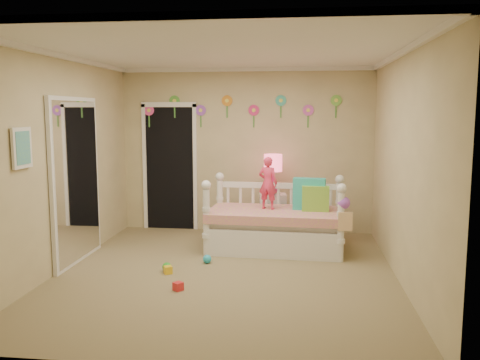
# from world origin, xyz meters

# --- Properties ---
(floor) EXTENTS (4.00, 4.50, 0.01)m
(floor) POSITION_xyz_m (0.00, 0.00, 0.00)
(floor) COLOR #7F684C
(floor) RESTS_ON ground
(ceiling) EXTENTS (4.00, 4.50, 0.01)m
(ceiling) POSITION_xyz_m (0.00, 0.00, 2.60)
(ceiling) COLOR white
(ceiling) RESTS_ON floor
(back_wall) EXTENTS (4.00, 0.01, 2.60)m
(back_wall) POSITION_xyz_m (0.00, 2.25, 1.30)
(back_wall) COLOR tan
(back_wall) RESTS_ON floor
(left_wall) EXTENTS (0.01, 4.50, 2.60)m
(left_wall) POSITION_xyz_m (-2.00, 0.00, 1.30)
(left_wall) COLOR tan
(left_wall) RESTS_ON floor
(right_wall) EXTENTS (0.01, 4.50, 2.60)m
(right_wall) POSITION_xyz_m (2.00, 0.00, 1.30)
(right_wall) COLOR tan
(right_wall) RESTS_ON floor
(crown_molding) EXTENTS (4.00, 4.50, 0.06)m
(crown_molding) POSITION_xyz_m (0.00, 0.00, 2.57)
(crown_molding) COLOR white
(crown_molding) RESTS_ON ceiling
(daybed) EXTENTS (1.91, 1.09, 1.01)m
(daybed) POSITION_xyz_m (0.53, 1.15, 0.51)
(daybed) COLOR white
(daybed) RESTS_ON floor
(pillow_turquoise) EXTENTS (0.46, 0.20, 0.44)m
(pillow_turquoise) POSITION_xyz_m (0.99, 1.23, 0.78)
(pillow_turquoise) COLOR teal
(pillow_turquoise) RESTS_ON daybed
(pillow_lime) EXTENTS (0.37, 0.14, 0.35)m
(pillow_lime) POSITION_xyz_m (1.08, 1.13, 0.74)
(pillow_lime) COLOR #7DBE3A
(pillow_lime) RESTS_ON daybed
(child) EXTENTS (0.30, 0.24, 0.74)m
(child) POSITION_xyz_m (0.42, 1.21, 0.93)
(child) COLOR #F63860
(child) RESTS_ON daybed
(nightstand) EXTENTS (0.44, 0.35, 0.67)m
(nightstand) POSITION_xyz_m (0.45, 1.87, 0.33)
(nightstand) COLOR white
(nightstand) RESTS_ON floor
(table_lamp) EXTENTS (0.28, 0.28, 0.61)m
(table_lamp) POSITION_xyz_m (0.45, 1.87, 1.07)
(table_lamp) COLOR #D31C76
(table_lamp) RESTS_ON nightstand
(closet_doorway) EXTENTS (0.90, 0.04, 2.07)m
(closet_doorway) POSITION_xyz_m (-1.25, 2.23, 1.03)
(closet_doorway) COLOR black
(closet_doorway) RESTS_ON back_wall
(flower_decals) EXTENTS (3.40, 0.02, 0.50)m
(flower_decals) POSITION_xyz_m (-0.09, 2.24, 1.94)
(flower_decals) COLOR #B2668C
(flower_decals) RESTS_ON back_wall
(mirror_closet) EXTENTS (0.07, 1.30, 2.10)m
(mirror_closet) POSITION_xyz_m (-1.96, 0.30, 1.05)
(mirror_closet) COLOR white
(mirror_closet) RESTS_ON left_wall
(wall_picture) EXTENTS (0.05, 0.34, 0.42)m
(wall_picture) POSITION_xyz_m (-1.97, -0.90, 1.55)
(wall_picture) COLOR white
(wall_picture) RESTS_ON left_wall
(hanging_bag) EXTENTS (0.20, 0.16, 0.36)m
(hanging_bag) POSITION_xyz_m (1.42, 0.66, 0.62)
(hanging_bag) COLOR beige
(hanging_bag) RESTS_ON daybed
(toy_scatter) EXTENTS (1.22, 1.50, 0.11)m
(toy_scatter) POSITION_xyz_m (-0.51, -0.26, 0.06)
(toy_scatter) COLOR #996666
(toy_scatter) RESTS_ON floor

